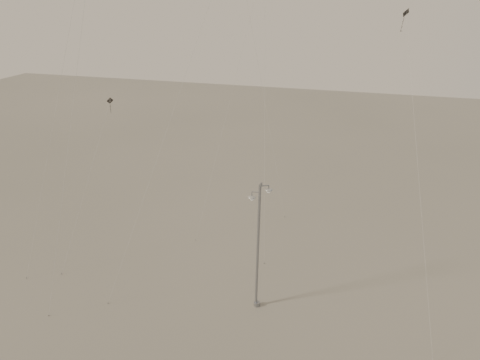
# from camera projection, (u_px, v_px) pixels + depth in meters

# --- Properties ---
(ground) EXTENTS (160.00, 160.00, 0.00)m
(ground) POSITION_uv_depth(u_px,v_px,m) (211.00, 332.00, 30.55)
(ground) COLOR gray
(ground) RESTS_ON ground
(street_lamp) EXTENTS (1.55, 0.79, 9.49)m
(street_lamp) POSITION_uv_depth(u_px,v_px,m) (258.00, 243.00, 31.21)
(street_lamp) COLOR gray
(street_lamp) RESTS_ON ground
(kite_3) EXTENTS (3.23, 5.94, 23.35)m
(kite_3) POSITION_uv_depth(u_px,v_px,m) (80.00, 49.00, 28.68)
(kite_3) COLOR maroon
(kite_3) RESTS_ON ground
(kite_4) EXTENTS (3.87, 13.30, 19.52)m
(kite_4) POSITION_uv_depth(u_px,v_px,m) (412.00, 96.00, 31.71)
(kite_4) COLOR #292522
(kite_4) RESTS_ON ground
(kite_6) EXTENTS (0.94, 8.71, 12.28)m
(kite_6) POSITION_uv_depth(u_px,v_px,m) (98.00, 145.00, 38.80)
(kite_6) COLOR #292522
(kite_6) RESTS_ON ground
(kite_7) EXTENTS (3.50, 12.50, 24.13)m
(kite_7) POSITION_uv_depth(u_px,v_px,m) (253.00, 9.00, 42.46)
(kite_7) COLOR maroon
(kite_7) RESTS_ON ground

